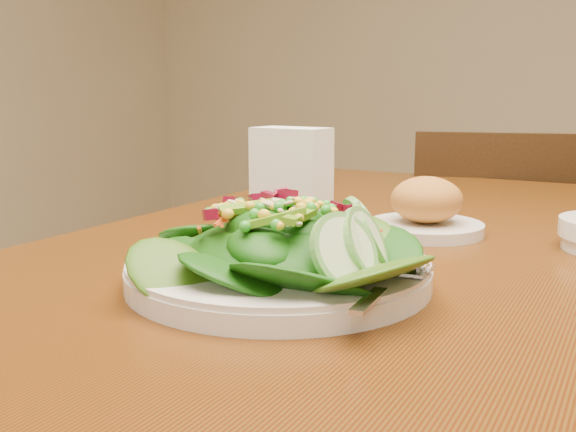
# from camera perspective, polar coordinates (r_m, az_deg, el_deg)

# --- Properties ---
(dining_table) EXTENTS (0.90, 1.40, 0.75)m
(dining_table) POSITION_cam_1_polar(r_m,az_deg,el_deg) (0.87, 11.30, -8.99)
(dining_table) COLOR #4E2E0C
(dining_table) RESTS_ON ground_plane
(chair_far) EXTENTS (0.48, 0.49, 0.85)m
(chair_far) POSITION_cam_1_polar(r_m,az_deg,el_deg) (1.73, 17.24, -6.08)
(chair_far) COLOR black
(chair_far) RESTS_ON ground_plane
(salad_plate) EXTENTS (0.31, 0.31, 0.09)m
(salad_plate) POSITION_cam_1_polar(r_m,az_deg,el_deg) (0.65, -0.06, -3.27)
(salad_plate) COLOR silver
(salad_plate) RESTS_ON dining_table
(bread_plate) EXTENTS (0.16, 0.16, 0.08)m
(bread_plate) POSITION_cam_1_polar(r_m,az_deg,el_deg) (0.91, 12.17, 0.49)
(bread_plate) COLOR silver
(bread_plate) RESTS_ON dining_table
(napkin_holder) EXTENTS (0.11, 0.07, 0.14)m
(napkin_holder) POSITION_cam_1_polar(r_m,az_deg,el_deg) (0.95, 0.29, 3.79)
(napkin_holder) COLOR white
(napkin_holder) RESTS_ON dining_table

